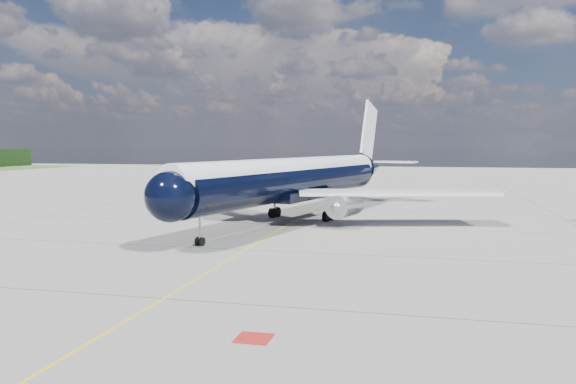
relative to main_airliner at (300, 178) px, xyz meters
name	(u,v)px	position (x,y,z in m)	size (l,w,h in m)	color
ground	(298,219)	(-0.37, 0.48, -4.73)	(320.00, 320.00, 0.00)	gray
taxiway_centerline	(288,225)	(-0.37, -4.52, -4.73)	(0.16, 160.00, 0.01)	yellow
red_marking	(254,338)	(6.43, -39.52, -4.73)	(1.60, 1.60, 0.01)	maroon
main_airliner	(300,178)	(0.00, 0.00, 0.00)	(42.08, 52.06, 15.25)	black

